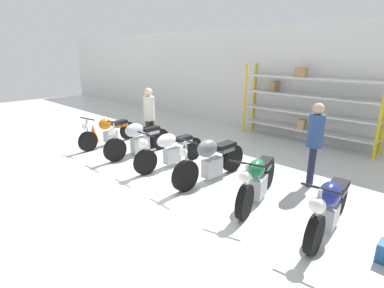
# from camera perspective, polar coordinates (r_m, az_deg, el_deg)

# --- Properties ---
(ground_plane) EXTENTS (30.00, 30.00, 0.00)m
(ground_plane) POSITION_cam_1_polar(r_m,az_deg,el_deg) (6.96, -2.32, -6.21)
(ground_plane) COLOR silver
(back_wall) EXTENTS (30.00, 0.08, 3.60)m
(back_wall) POSITION_cam_1_polar(r_m,az_deg,el_deg) (10.56, 18.28, 11.06)
(back_wall) COLOR silver
(back_wall) RESTS_ON ground_plane
(shelving_rack) EXTENTS (4.26, 0.63, 2.37)m
(shelving_rack) POSITION_cam_1_polar(r_m,az_deg,el_deg) (9.99, 20.75, 7.27)
(shelving_rack) COLOR yellow
(shelving_rack) RESTS_ON ground_plane
(motorcycle_orange) EXTENTS (0.65, 2.12, 0.97)m
(motorcycle_orange) POSITION_cam_1_polar(r_m,az_deg,el_deg) (9.55, -15.54, 2.34)
(motorcycle_orange) COLOR black
(motorcycle_orange) RESTS_ON ground_plane
(motorcycle_silver) EXTENTS (0.71, 2.11, 1.04)m
(motorcycle_silver) POSITION_cam_1_polar(r_m,az_deg,el_deg) (8.38, -10.21, 0.98)
(motorcycle_silver) COLOR black
(motorcycle_silver) RESTS_ON ground_plane
(motorcycle_white) EXTENTS (0.66, 2.12, 0.98)m
(motorcycle_white) POSITION_cam_1_polar(r_m,az_deg,el_deg) (7.41, -4.36, -0.97)
(motorcycle_white) COLOR black
(motorcycle_white) RESTS_ON ground_plane
(motorcycle_grey) EXTENTS (0.61, 2.20, 1.08)m
(motorcycle_grey) POSITION_cam_1_polar(r_m,az_deg,el_deg) (6.61, 3.63, -2.96)
(motorcycle_grey) COLOR black
(motorcycle_grey) RESTS_ON ground_plane
(motorcycle_green) EXTENTS (0.82, 1.99, 1.00)m
(motorcycle_green) POSITION_cam_1_polar(r_m,az_deg,el_deg) (5.82, 12.37, -6.70)
(motorcycle_green) COLOR black
(motorcycle_green) RESTS_ON ground_plane
(motorcycle_blue) EXTENTS (0.55, 1.97, 1.00)m
(motorcycle_blue) POSITION_cam_1_polar(r_m,az_deg,el_deg) (5.22, 24.68, -10.61)
(motorcycle_blue) COLOR black
(motorcycle_blue) RESTS_ON ground_plane
(person_browsing) EXTENTS (0.40, 0.40, 1.78)m
(person_browsing) POSITION_cam_1_polar(r_m,az_deg,el_deg) (6.69, 22.37, 1.09)
(person_browsing) COLOR #1E2338
(person_browsing) RESTS_ON ground_plane
(person_near_rack) EXTENTS (0.37, 0.37, 1.80)m
(person_near_rack) POSITION_cam_1_polar(r_m,az_deg,el_deg) (8.72, -8.15, 5.77)
(person_near_rack) COLOR #38332D
(person_near_rack) RESTS_ON ground_plane
(traffic_cone) EXTENTS (0.32, 0.32, 0.55)m
(traffic_cone) POSITION_cam_1_polar(r_m,az_deg,el_deg) (10.09, -18.27, 1.99)
(traffic_cone) COLOR orange
(traffic_cone) RESTS_ON ground_plane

